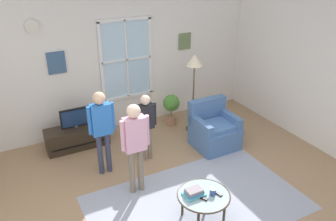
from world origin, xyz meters
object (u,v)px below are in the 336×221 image
(coffee_table, at_px, (204,197))
(person_black_shirt, at_px, (146,120))
(book_stack, at_px, (194,193))
(remote_near_cup, at_px, (218,193))
(tv_stand, at_px, (77,137))
(armchair, at_px, (214,130))
(person_pink_shirt, at_px, (135,139))
(floor_lamp, at_px, (194,68))
(remote_near_books, at_px, (203,198))
(person_blue_shirt, at_px, (101,124))
(potted_plant_by_window, at_px, (171,106))
(cup, at_px, (213,192))
(television, at_px, (75,118))

(coffee_table, bearing_deg, person_black_shirt, 91.90)
(book_stack, distance_m, remote_near_cup, 0.32)
(tv_stand, relative_size, armchair, 1.31)
(armchair, bearing_deg, remote_near_cup, -123.08)
(person_pink_shirt, bearing_deg, armchair, 17.82)
(remote_near_cup, height_order, floor_lamp, floor_lamp)
(armchair, relative_size, book_stack, 3.11)
(remote_near_books, xyz_separation_m, person_blue_shirt, (-0.77, 1.75, 0.47))
(armchair, bearing_deg, person_black_shirt, 173.42)
(coffee_table, height_order, book_stack, book_stack)
(person_black_shirt, distance_m, potted_plant_by_window, 1.45)
(cup, height_order, floor_lamp, floor_lamp)
(tv_stand, relative_size, person_black_shirt, 0.92)
(cup, height_order, remote_near_books, cup)
(television, height_order, remote_near_books, television)
(television, distance_m, floor_lamp, 2.42)
(person_blue_shirt, bearing_deg, tv_stand, 101.17)
(tv_stand, relative_size, potted_plant_by_window, 1.69)
(person_black_shirt, bearing_deg, person_pink_shirt, -124.20)
(coffee_table, bearing_deg, person_blue_shirt, 116.17)
(armchair, xyz_separation_m, person_pink_shirt, (-1.80, -0.58, 0.59))
(person_pink_shirt, distance_m, floor_lamp, 2.26)
(television, bearing_deg, book_stack, -71.12)
(tv_stand, relative_size, book_stack, 4.06)
(person_blue_shirt, relative_size, floor_lamp, 0.90)
(cup, bearing_deg, potted_plant_by_window, 72.92)
(remote_near_cup, bearing_deg, remote_near_books, 177.67)
(armchair, relative_size, remote_near_books, 6.21)
(television, bearing_deg, potted_plant_by_window, -0.33)
(person_pink_shirt, height_order, floor_lamp, floor_lamp)
(person_pink_shirt, bearing_deg, person_blue_shirt, 111.79)
(potted_plant_by_window, bearing_deg, cup, -107.08)
(person_black_shirt, bearing_deg, cup, -84.79)
(tv_stand, bearing_deg, armchair, -26.64)
(television, xyz_separation_m, armchair, (2.28, -1.14, -0.28))
(armchair, bearing_deg, coffee_table, -128.39)
(tv_stand, height_order, remote_near_books, remote_near_books)
(cup, relative_size, remote_near_books, 0.69)
(television, xyz_separation_m, book_stack, (0.91, -2.67, -0.14))
(television, distance_m, armchair, 2.57)
(person_blue_shirt, relative_size, person_black_shirt, 1.17)
(tv_stand, bearing_deg, remote_near_cup, -66.55)
(floor_lamp, bearing_deg, coffee_table, -118.14)
(remote_near_books, distance_m, person_blue_shirt, 1.97)
(television, distance_m, person_pink_shirt, 1.81)
(person_pink_shirt, height_order, person_black_shirt, person_pink_shirt)
(floor_lamp, bearing_deg, remote_near_books, -118.63)
(remote_near_books, bearing_deg, book_stack, 119.97)
(coffee_table, bearing_deg, cup, -26.57)
(remote_near_cup, bearing_deg, person_pink_shirt, 124.38)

